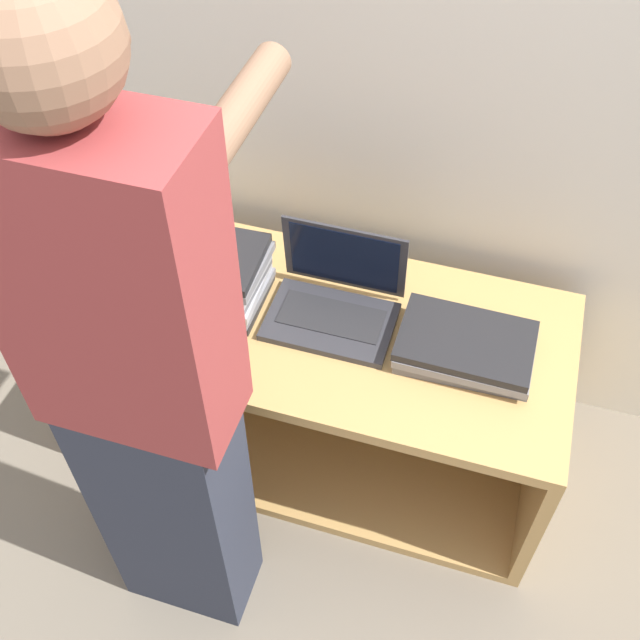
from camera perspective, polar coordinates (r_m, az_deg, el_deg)
ground_plane at (r=2.38m, az=-1.65°, el=-15.32°), size 12.00×12.00×0.00m
wall_back at (r=2.02m, az=4.68°, el=20.46°), size 8.00×0.05×2.40m
cart at (r=2.33m, az=1.17°, el=-3.92°), size 1.34×0.64×0.58m
laptop_open at (r=2.06m, az=1.15°, el=1.50°), size 0.35×0.26×0.25m
laptop_stack_left at (r=2.11m, az=-9.07°, el=3.53°), size 0.36×0.25×0.17m
laptop_stack_right at (r=2.00m, az=11.05°, el=-2.00°), size 0.36×0.25×0.07m
person at (r=1.57m, az=-13.28°, el=-5.31°), size 0.40×0.54×1.77m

